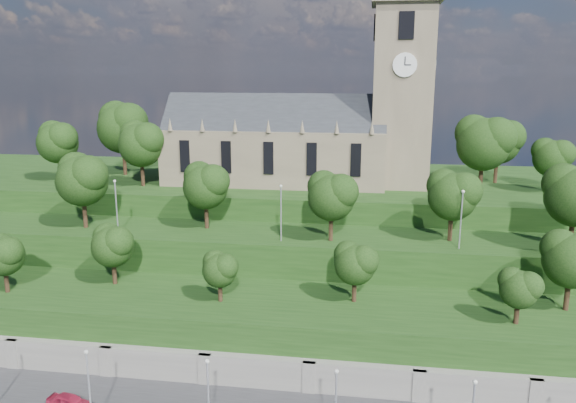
# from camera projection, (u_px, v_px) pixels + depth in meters

# --- Properties ---
(retaining_wall) EXTENTS (160.00, 2.10, 5.00)m
(retaining_wall) POSITION_uv_depth(u_px,v_px,m) (258.00, 378.00, 53.73)
(retaining_wall) COLOR slate
(retaining_wall) RESTS_ON ground
(embankment_lower) EXTENTS (160.00, 12.00, 8.00)m
(embankment_lower) POSITION_uv_depth(u_px,v_px,m) (269.00, 335.00, 59.20)
(embankment_lower) COLOR #183612
(embankment_lower) RESTS_ON ground
(embankment_upper) EXTENTS (160.00, 10.00, 12.00)m
(embankment_upper) POSITION_uv_depth(u_px,v_px,m) (285.00, 280.00, 69.34)
(embankment_upper) COLOR #183612
(embankment_upper) RESTS_ON ground
(hilltop) EXTENTS (160.00, 32.00, 15.00)m
(hilltop) POSITION_uv_depth(u_px,v_px,m) (305.00, 224.00, 89.22)
(hilltop) COLOR #183612
(hilltop) RESTS_ON ground
(church) EXTENTS (38.60, 12.35, 27.60)m
(church) POSITION_uv_depth(u_px,v_px,m) (308.00, 132.00, 81.82)
(church) COLOR #685C49
(church) RESTS_ON hilltop
(trees_lower) EXTENTS (63.38, 8.88, 8.10)m
(trees_lower) POSITION_uv_depth(u_px,v_px,m) (313.00, 258.00, 57.13)
(trees_lower) COLOR black
(trees_lower) RESTS_ON embankment_lower
(trees_upper) EXTENTS (64.10, 9.00, 9.55)m
(trees_upper) POSITION_uv_depth(u_px,v_px,m) (322.00, 187.00, 65.09)
(trees_upper) COLOR black
(trees_upper) RESTS_ON embankment_upper
(trees_hilltop) EXTENTS (76.66, 16.33, 11.67)m
(trees_hilltop) POSITION_uv_depth(u_px,v_px,m) (274.00, 137.00, 81.51)
(trees_hilltop) COLOR black
(trees_hilltop) RESTS_ON hilltop
(lamp_posts_promenade) EXTENTS (60.36, 0.36, 7.52)m
(lamp_posts_promenade) POSITION_uv_depth(u_px,v_px,m) (208.00, 396.00, 44.02)
(lamp_posts_promenade) COLOR #B2B2B7
(lamp_posts_promenade) RESTS_ON promenade
(lamp_posts_upper) EXTENTS (40.36, 0.36, 6.66)m
(lamp_posts_upper) POSITION_uv_depth(u_px,v_px,m) (281.00, 208.00, 64.19)
(lamp_posts_upper) COLOR #B2B2B7
(lamp_posts_upper) RESTS_ON embankment_upper
(car_left) EXTENTS (4.34, 2.31, 1.41)m
(car_left) POSITION_uv_depth(u_px,v_px,m) (69.00, 402.00, 49.52)
(car_left) COLOR maroon
(car_left) RESTS_ON promenade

